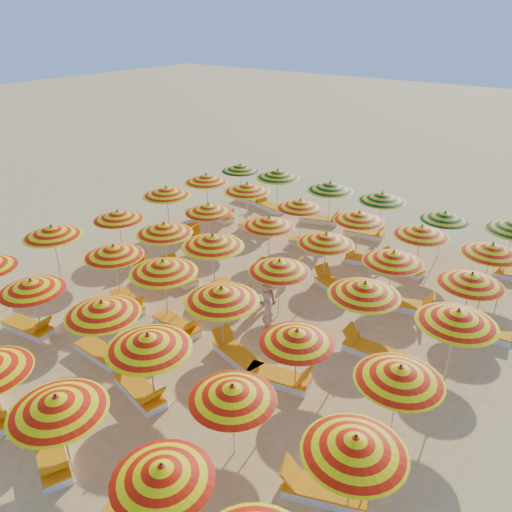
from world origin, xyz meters
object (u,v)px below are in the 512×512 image
at_px(umbrella_31, 247,188).
at_px(lounger_15, 232,291).
at_px(umbrella_37, 278,174).
at_px(lounger_20, 334,286).
at_px(umbrella_25, 208,208).
at_px(lounger_26, 366,260).
at_px(lounger_7, 141,392).
at_px(lounger_30, 321,220).
at_px(umbrella_13, 114,251).
at_px(umbrella_22, 365,289).
at_px(lounger_8, 322,491).
at_px(lounger_28, 251,200).
at_px(lounger_18, 200,241).
at_px(lounger_29, 269,206).
at_px(umbrella_20, 213,241).
at_px(umbrella_23, 458,317).
at_px(lounger_25, 311,243).
at_px(beachgoer_b, 266,283).
at_px(umbrella_17, 400,374).
at_px(umbrella_40, 445,216).
at_px(lounger_21, 406,305).
at_px(lounger_5, 29,328).
at_px(umbrella_4, 162,473).
at_px(umbrella_33, 359,216).
at_px(lounger_23, 219,216).
at_px(umbrella_7, 31,285).
at_px(umbrella_21, 279,266).
at_px(umbrella_3, 57,404).
at_px(umbrella_26, 269,222).
at_px(umbrella_16, 297,336).
at_px(umbrella_39, 382,197).
at_px(lounger_9, 128,302).
at_px(umbrella_9, 148,342).
at_px(umbrella_27, 326,238).
at_px(umbrella_34, 421,231).
at_px(lounger_6, 101,353).
at_px(lounger_16, 372,350).
at_px(umbrella_24, 166,191).
at_px(lounger_31, 365,233).
at_px(lounger_10, 178,325).
at_px(umbrella_8, 102,308).
at_px(umbrella_11, 355,445).
at_px(umbrella_14, 163,267).
at_px(lounger_2, 52,458).
at_px(lounger_27, 400,267).
at_px(umbrella_15, 221,294).
at_px(umbrella_12, 52,231).
at_px(umbrella_19, 164,228).
at_px(lounger_14, 179,275).

xyz_separation_m(umbrella_31, lounger_15, (3.12, -4.98, -1.78)).
distance_m(umbrella_37, lounger_20, 7.85).
bearing_deg(umbrella_25, lounger_26, 24.06).
height_order(lounger_7, lounger_30, same).
relative_size(umbrella_13, umbrella_22, 0.84).
xyz_separation_m(lounger_8, lounger_28, (-11.50, 12.89, 0.00)).
bearing_deg(lounger_18, lounger_29, -65.96).
xyz_separation_m(umbrella_20, umbrella_23, (7.93, 0.26, -0.05)).
height_order(lounger_25, beachgoer_b, beachgoer_b).
xyz_separation_m(umbrella_17, umbrella_40, (-2.25, 10.11, -0.13)).
xyz_separation_m(lounger_21, lounger_28, (-10.21, 5.07, 0.00)).
bearing_deg(lounger_5, umbrella_4, -22.42).
distance_m(umbrella_33, umbrella_40, 3.38).
bearing_deg(umbrella_13, lounger_23, 104.63).
relative_size(umbrella_7, lounger_15, 1.09).
bearing_deg(umbrella_21, lounger_18, 156.10).
relative_size(umbrella_3, lounger_26, 1.16).
bearing_deg(umbrella_13, umbrella_26, 62.54).
distance_m(umbrella_16, umbrella_33, 8.24).
bearing_deg(umbrella_39, lounger_9, -113.29).
distance_m(umbrella_9, lounger_30, 13.23).
xyz_separation_m(umbrella_27, umbrella_34, (2.41, 2.60, 0.00)).
xyz_separation_m(lounger_6, lounger_16, (6.11, 4.67, 0.00)).
xyz_separation_m(umbrella_17, umbrella_24, (-12.52, 5.29, 0.11)).
xyz_separation_m(umbrella_7, lounger_20, (5.79, 7.69, -1.60)).
xyz_separation_m(umbrella_13, lounger_6, (2.14, -2.43, -1.66)).
bearing_deg(lounger_15, umbrella_17, -5.67).
relative_size(umbrella_23, lounger_31, 1.27).
distance_m(umbrella_24, lounger_10, 7.74).
relative_size(umbrella_8, lounger_8, 1.17).
height_order(lounger_9, lounger_10, same).
height_order(umbrella_7, umbrella_24, umbrella_24).
relative_size(umbrella_11, lounger_20, 1.37).
xyz_separation_m(umbrella_14, lounger_2, (1.98, -5.43, -1.79)).
distance_m(lounger_9, lounger_27, 10.04).
xyz_separation_m(umbrella_34, beachgoer_b, (-3.36, -4.76, -1.11)).
height_order(umbrella_14, umbrella_15, umbrella_15).
height_order(umbrella_11, lounger_5, umbrella_11).
xyz_separation_m(lounger_9, lounger_20, (5.02, 5.02, 0.00)).
bearing_deg(beachgoer_b, lounger_20, -167.59).
height_order(umbrella_27, lounger_21, umbrella_27).
distance_m(umbrella_11, umbrella_12, 13.05).
height_order(umbrella_26, lounger_7, umbrella_26).
bearing_deg(umbrella_20, umbrella_23, 1.88).
xyz_separation_m(umbrella_21, lounger_10, (-2.03, -2.53, -1.64)).
bearing_deg(lounger_26, lounger_20, 70.12).
relative_size(umbrella_26, lounger_16, 1.37).
relative_size(umbrella_19, lounger_5, 1.49).
relative_size(umbrella_8, lounger_14, 1.17).
distance_m(umbrella_22, lounger_10, 5.77).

